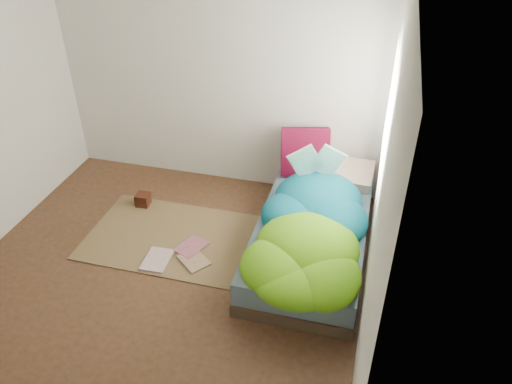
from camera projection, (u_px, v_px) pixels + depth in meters
ground at (162, 278)px, 4.44m from camera, size 3.50×3.50×0.00m
room_walls at (140, 110)px, 3.54m from camera, size 3.54×3.54×2.62m
bed at (312, 236)px, 4.67m from camera, size 1.00×2.00×0.34m
duvet at (310, 221)px, 4.30m from camera, size 0.96×1.84×0.34m
rug at (170, 237)px, 4.91m from camera, size 1.60×1.10×0.01m
pillow_floral at (341, 173)px, 5.12m from camera, size 0.66×0.43×0.14m
pillow_magenta at (305, 152)px, 5.14m from camera, size 0.52×0.27×0.49m
open_book at (318, 153)px, 4.66m from camera, size 0.45×0.22×0.27m
wooden_box at (143, 199)px, 5.32m from camera, size 0.14×0.14×0.13m
floor_book_a at (145, 258)px, 4.62m from camera, size 0.25×0.33×0.02m
floor_book_b at (183, 243)px, 4.81m from camera, size 0.31×0.36×0.03m
floor_book_c at (184, 265)px, 4.55m from camera, size 0.36×0.35×0.02m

